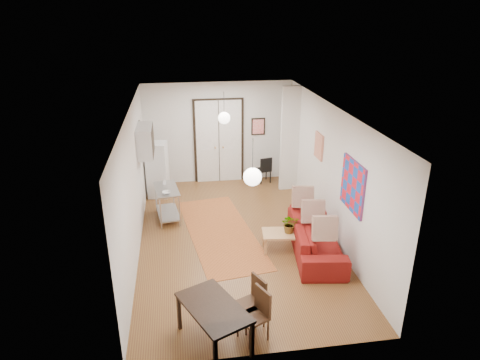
{
  "coord_description": "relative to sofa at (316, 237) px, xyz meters",
  "views": [
    {
      "loc": [
        -1.16,
        -8.32,
        4.8
      ],
      "look_at": [
        0.15,
        0.34,
        1.25
      ],
      "focal_mm": 32.0,
      "sensor_mm": 36.0,
      "label": 1
    }
  ],
  "objects": [
    {
      "name": "bowl",
      "position": [
        -3.07,
        1.69,
        0.48
      ],
      "size": [
        0.22,
        0.22,
        0.05
      ],
      "primitive_type": "imported",
      "rotation": [
        0.0,
        0.0,
        0.2
      ],
      "color": "beige",
      "rests_on": "kitchen_counter"
    },
    {
      "name": "pendant_front",
      "position": [
        -1.57,
        -1.18,
        1.91
      ],
      "size": [
        0.3,
        0.3,
        0.8
      ],
      "color": "white",
      "rests_on": "ceiling"
    },
    {
      "name": "wall_back",
      "position": [
        -1.57,
        4.32,
        1.11
      ],
      "size": [
        4.2,
        0.02,
        2.9
      ],
      "primitive_type": "cube",
      "color": "silver",
      "rests_on": "floor"
    },
    {
      "name": "stub_partition",
      "position": [
        0.28,
        3.37,
        1.11
      ],
      "size": [
        0.5,
        0.1,
        2.9
      ],
      "primitive_type": "cube",
      "color": "silver",
      "rests_on": "floor"
    },
    {
      "name": "wall_front",
      "position": [
        -1.57,
        -2.68,
        1.11
      ],
      "size": [
        4.2,
        0.02,
        2.9
      ],
      "primitive_type": "cube",
      "color": "silver",
      "rests_on": "floor"
    },
    {
      "name": "soap_bottle",
      "position": [
        -3.12,
        2.24,
        0.54
      ],
      "size": [
        0.09,
        0.09,
        0.17
      ],
      "primitive_type": "imported",
      "rotation": [
        0.0,
        0.0,
        0.2
      ],
      "color": "#55A4B9",
      "rests_on": "kitchen_counter"
    },
    {
      "name": "coffee_table",
      "position": [
        -0.63,
        0.15,
        0.02
      ],
      "size": [
        0.99,
        0.63,
        0.42
      ],
      "rotation": [
        0.0,
        0.0,
        -0.12
      ],
      "color": "tan",
      "rests_on": "floor"
    },
    {
      "name": "painting_abstract",
      "position": [
        0.5,
        1.62,
        1.46
      ],
      "size": [
        0.05,
        0.5,
        0.6
      ],
      "primitive_type": "cube",
      "color": "beige",
      "rests_on": "wall_right"
    },
    {
      "name": "dining_table",
      "position": [
        -2.35,
        -2.33,
        0.26
      ],
      "size": [
        1.15,
        1.41,
        0.68
      ],
      "rotation": [
        0.0,
        0.0,
        0.43
      ],
      "color": "black",
      "rests_on": "floor"
    },
    {
      "name": "potted_plant",
      "position": [
        -0.53,
        0.15,
        0.28
      ],
      "size": [
        0.4,
        0.36,
        0.41
      ],
      "primitive_type": "imported",
      "rotation": [
        0.0,
        0.0,
        -0.12
      ],
      "color": "#386E31",
      "rests_on": "coffee_table"
    },
    {
      "name": "floor",
      "position": [
        -1.57,
        0.82,
        -0.34
      ],
      "size": [
        7.0,
        7.0,
        0.0
      ],
      "primitive_type": "plane",
      "color": "brown",
      "rests_on": "ground"
    },
    {
      "name": "pendant_back",
      "position": [
        -1.57,
        2.82,
        1.91
      ],
      "size": [
        0.3,
        0.3,
        0.8
      ],
      "color": "white",
      "rests_on": "ceiling"
    },
    {
      "name": "wall_left",
      "position": [
        -3.67,
        0.82,
        1.11
      ],
      "size": [
        0.02,
        7.0,
        2.9
      ],
      "primitive_type": "cube",
      "color": "silver",
      "rests_on": "floor"
    },
    {
      "name": "wall_cabinet",
      "position": [
        -3.49,
        2.32,
        1.56
      ],
      "size": [
        0.35,
        1.0,
        0.7
      ],
      "primitive_type": "cube",
      "color": "silver",
      "rests_on": "wall_left"
    },
    {
      "name": "ceiling",
      "position": [
        -1.57,
        0.82,
        2.56
      ],
      "size": [
        4.2,
        7.0,
        0.02
      ],
      "primitive_type": "cube",
      "color": "silver",
      "rests_on": "wall_back"
    },
    {
      "name": "black_side_chair",
      "position": [
        -0.3,
        4.04,
        0.11
      ],
      "size": [
        0.43,
        0.43,
        0.79
      ],
      "rotation": [
        0.0,
        0.0,
        3.36
      ],
      "color": "black",
      "rests_on": "floor"
    },
    {
      "name": "wall_right",
      "position": [
        0.53,
        0.82,
        1.11
      ],
      "size": [
        0.02,
        7.0,
        2.9
      ],
      "primitive_type": "cube",
      "color": "silver",
      "rests_on": "floor"
    },
    {
      "name": "sofa",
      "position": [
        0.0,
        0.0,
        0.0
      ],
      "size": [
        2.44,
        1.23,
        0.68
      ],
      "primitive_type": "imported",
      "rotation": [
        0.0,
        0.0,
        1.43
      ],
      "color": "maroon",
      "rests_on": "floor"
    },
    {
      "name": "painting_popart",
      "position": [
        0.5,
        -0.43,
        1.31
      ],
      "size": [
        0.05,
        1.0,
        1.0
      ],
      "primitive_type": "cube",
      "color": "red",
      "rests_on": "wall_right"
    },
    {
      "name": "poster_back",
      "position": [
        -0.42,
        4.29,
        1.26
      ],
      "size": [
        0.4,
        0.03,
        0.5
      ],
      "primitive_type": "cube",
      "color": "red",
      "rests_on": "wall_back"
    },
    {
      "name": "print_left",
      "position": [
        -3.64,
        2.82,
        1.61
      ],
      "size": [
        0.03,
        0.44,
        0.54
      ],
      "primitive_type": "cube",
      "color": "#9A6E40",
      "rests_on": "wall_left"
    },
    {
      "name": "dining_chair_near",
      "position": [
        -1.75,
        -1.94,
        0.14
      ],
      "size": [
        0.53,
        0.62,
        0.84
      ],
      "rotation": [
        0.0,
        0.0,
        -1.14
      ],
      "color": "#391F12",
      "rests_on": "floor"
    },
    {
      "name": "double_doors",
      "position": [
        -1.57,
        4.28,
        0.86
      ],
      "size": [
        1.44,
        0.06,
        2.5
      ],
      "primitive_type": "cube",
      "color": "white",
      "rests_on": "wall_back"
    },
    {
      "name": "kilim_rug",
      "position": [
        -1.89,
        1.12,
        -0.34
      ],
      "size": [
        1.89,
        3.84,
        0.01
      ],
      "primitive_type": "cube",
      "rotation": [
        0.0,
        0.0,
        0.14
      ],
      "color": "#B2602C",
      "rests_on": "floor"
    },
    {
      "name": "dining_chair_far",
      "position": [
        -1.75,
        -2.25,
        0.14
      ],
      "size": [
        0.53,
        0.62,
        0.84
      ],
      "rotation": [
        0.0,
        0.0,
        -1.14
      ],
      "color": "#391F12",
      "rests_on": "floor"
    },
    {
      "name": "kitchen_counter",
      "position": [
        -3.07,
        1.99,
        0.16
      ],
      "size": [
        0.66,
        1.1,
        0.8
      ],
      "rotation": [
        0.0,
        0.0,
        0.14
      ],
      "color": "#A7A9AB",
      "rests_on": "floor"
    },
    {
      "name": "fridge",
      "position": [
        -3.32,
        3.43,
        0.41
      ],
      "size": [
        0.6,
        0.6,
        1.51
      ],
      "primitive_type": "cube",
      "rotation": [
        0.0,
        0.0,
        -0.14
      ],
      "color": "silver",
      "rests_on": "floor"
    }
  ]
}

